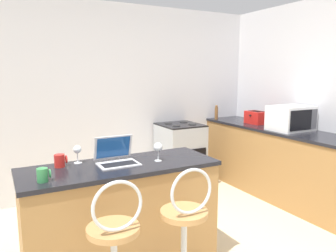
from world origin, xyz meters
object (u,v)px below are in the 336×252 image
Objects in this scene: bar_stool_far at (185,240)px; microwave at (291,118)px; mug_red at (60,161)px; mug_green at (43,175)px; toaster at (256,117)px; stove_range at (180,156)px; laptop at (116,157)px; wine_glass_tall at (158,148)px; wine_glass_short at (77,150)px; pepper_mill at (216,113)px.

bar_stool_far is 2.01× the size of microwave.
microwave reaches higher than bar_stool_far.
mug_red is 0.36m from mug_green.
toaster is 1.24m from stove_range.
mug_green is (-0.17, -0.32, -0.00)m from mug_red.
toaster is 0.31× the size of stove_range.
laptop is (-0.28, 0.64, 0.50)m from bar_stool_far.
microwave is 5.47× the size of mug_green.
wine_glass_short is at bearing 157.80° from wine_glass_tall.
mug_green is (-3.09, -0.63, -0.11)m from microwave.
pepper_mill is at bearing 49.76° from bar_stool_far.
mug_red is at bearing -143.59° from stove_range.
laptop is 3.37× the size of mug_green.
microwave is 0.55× the size of stove_range.
mug_green is at bearing -146.36° from pepper_mill.
mug_red is at bearing -164.78° from wine_glass_short.
toaster is at bearing -68.57° from pepper_mill.
mug_red is at bearing 132.98° from bar_stool_far.
microwave is 2.28× the size of pepper_mill.
pepper_mill is (-0.25, 0.63, 0.02)m from toaster.
pepper_mill is at bearing 36.88° from laptop.
wine_glass_short is 1.57× the size of mug_green.
wine_glass_tall is (0.61, -0.25, 0.01)m from wine_glass_short.
stove_range is 6.31× the size of wine_glass_short.
pepper_mill is at bearing 11.80° from stove_range.
microwave is (2.22, 1.07, 0.60)m from bar_stool_far.
bar_stool_far is 6.63× the size of wine_glass_tall.
wine_glass_short is 0.66× the size of pepper_mill.
wine_glass_short reaches higher than bar_stool_far.
microwave is 1.28m from pepper_mill.
bar_stool_far is at bearing -26.73° from mug_green.
pepper_mill is 1.45× the size of wine_glass_tall.
wine_glass_tall is at bearing -16.34° from laptop.
stove_range is at bearing 45.62° from laptop.
laptop is at bearing -14.74° from mug_red.
laptop is 0.32m from wine_glass_short.
stove_range is 0.96m from pepper_mill.
bar_stool_far is 6.98× the size of wine_glass_short.
wine_glass_tall is (0.06, 0.54, 0.56)m from bar_stool_far.
microwave reaches higher than laptop.
mug_green is at bearing -140.32° from stove_range.
pepper_mill is (2.25, 1.68, 0.05)m from laptop.
wine_glass_tall is at bearing -137.00° from pepper_mill.
laptop reaches higher than wine_glass_tall.
mug_green is (-2.09, -1.73, 0.52)m from stove_range.
mug_green is (-0.31, -0.36, -0.06)m from wine_glass_short.
laptop is 1.10× the size of toaster.
pepper_mill is (0.75, 0.16, 0.58)m from stove_range.
toaster reaches higher than mug_red.
wine_glass_short is at bearing 151.36° from laptop.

